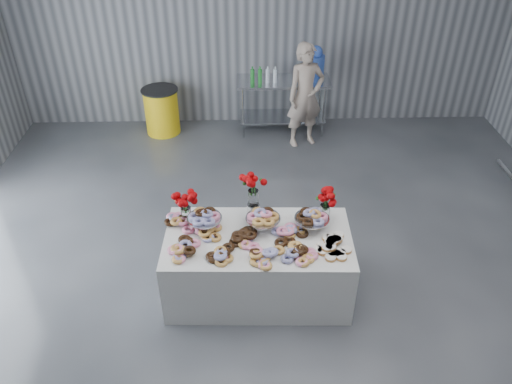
# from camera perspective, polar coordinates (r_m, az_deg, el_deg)

# --- Properties ---
(ground) EXTENTS (9.00, 9.00, 0.00)m
(ground) POSITION_cam_1_polar(r_m,az_deg,el_deg) (5.31, 2.46, -14.18)
(ground) COLOR #35373C
(ground) RESTS_ON ground
(room_walls) EXTENTS (8.04, 9.04, 4.02)m
(room_walls) POSITION_cam_1_polar(r_m,az_deg,el_deg) (3.79, -0.85, 13.66)
(room_walls) COLOR gray
(room_walls) RESTS_ON ground
(display_table) EXTENTS (1.93, 1.07, 0.75)m
(display_table) POSITION_cam_1_polar(r_m,az_deg,el_deg) (5.31, 0.23, -8.25)
(display_table) COLOR silver
(display_table) RESTS_ON ground
(prep_table) EXTENTS (1.50, 0.60, 0.90)m
(prep_table) POSITION_cam_1_polar(r_m,az_deg,el_deg) (8.31, 3.09, 10.87)
(prep_table) COLOR silver
(prep_table) RESTS_ON ground
(donut_mounds) EXTENTS (1.83, 0.86, 0.09)m
(donut_mounds) POSITION_cam_1_polar(r_m,az_deg,el_deg) (5.00, 0.26, -5.14)
(donut_mounds) COLOR #DCA050
(donut_mounds) RESTS_ON display_table
(cake_stand_left) EXTENTS (0.36, 0.36, 0.17)m
(cake_stand_left) POSITION_cam_1_polar(r_m,az_deg,el_deg) (5.12, -5.93, -2.84)
(cake_stand_left) COLOR silver
(cake_stand_left) RESTS_ON display_table
(cake_stand_mid) EXTENTS (0.36, 0.36, 0.17)m
(cake_stand_mid) POSITION_cam_1_polar(r_m,az_deg,el_deg) (5.09, 0.81, -2.87)
(cake_stand_mid) COLOR silver
(cake_stand_mid) RESTS_ON display_table
(cake_stand_right) EXTENTS (0.36, 0.36, 0.17)m
(cake_stand_right) POSITION_cam_1_polar(r_m,az_deg,el_deg) (5.12, 6.42, -2.87)
(cake_stand_right) COLOR silver
(cake_stand_right) RESTS_ON display_table
(danish_pile) EXTENTS (0.48, 0.48, 0.11)m
(danish_pile) POSITION_cam_1_polar(r_m,az_deg,el_deg) (4.97, 8.96, -5.77)
(danish_pile) COLOR white
(danish_pile) RESTS_ON display_table
(bouquet_left) EXTENTS (0.26, 0.26, 0.42)m
(bouquet_left) POSITION_cam_1_polar(r_m,az_deg,el_deg) (5.13, -8.16, -0.75)
(bouquet_left) COLOR white
(bouquet_left) RESTS_ON display_table
(bouquet_right) EXTENTS (0.26, 0.26, 0.42)m
(bouquet_right) POSITION_cam_1_polar(r_m,az_deg,el_deg) (5.17, 8.04, -0.48)
(bouquet_right) COLOR white
(bouquet_right) RESTS_ON display_table
(bouquet_center) EXTENTS (0.26, 0.26, 0.57)m
(bouquet_center) POSITION_cam_1_polar(r_m,az_deg,el_deg) (5.11, -0.31, 0.62)
(bouquet_center) COLOR silver
(bouquet_center) RESTS_ON display_table
(water_jug) EXTENTS (0.28, 0.28, 0.55)m
(water_jug) POSITION_cam_1_polar(r_m,az_deg,el_deg) (8.16, 6.82, 14.25)
(water_jug) COLOR #4471E8
(water_jug) RESTS_ON prep_table
(drink_bottles) EXTENTS (0.54, 0.08, 0.27)m
(drink_bottles) POSITION_cam_1_polar(r_m,az_deg,el_deg) (8.04, 0.90, 13.27)
(drink_bottles) COLOR #268C33
(drink_bottles) RESTS_ON prep_table
(person) EXTENTS (0.70, 0.57, 1.64)m
(person) POSITION_cam_1_polar(r_m,az_deg,el_deg) (7.86, 5.67, 10.89)
(person) COLOR #CC8C93
(person) RESTS_ON ground
(trash_barrel) EXTENTS (0.60, 0.60, 0.77)m
(trash_barrel) POSITION_cam_1_polar(r_m,az_deg,el_deg) (8.49, -10.72, 9.09)
(trash_barrel) COLOR yellow
(trash_barrel) RESTS_ON ground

